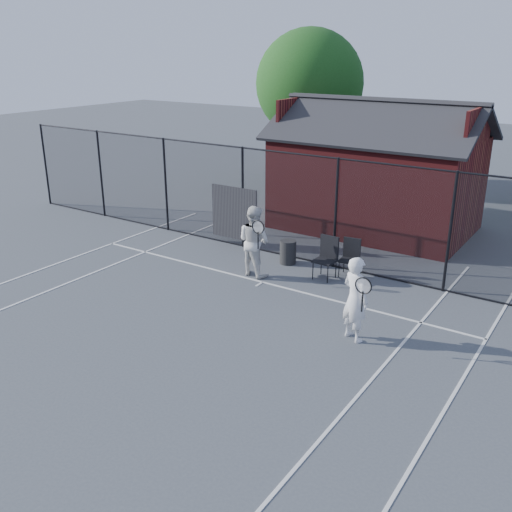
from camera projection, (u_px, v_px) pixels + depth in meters
The scene contains 10 objects.
ground at pixel (187, 328), 12.22m from camera, with size 80.00×80.00×0.00m, color #41464B.
court_lines at pixel (143, 353), 11.18m from camera, with size 11.02×18.00×0.01m.
fence at pixel (293, 208), 15.78m from camera, with size 22.04×3.00×3.00m.
clubhouse at pixel (377, 180), 18.44m from camera, with size 6.50×4.36×4.19m.
tree_left at pixel (310, 84), 23.65m from camera, with size 4.48×4.48×6.44m.
player_front at pixel (355, 299), 11.46m from camera, with size 0.86×0.70×1.79m.
player_back at pixel (254, 241), 14.77m from camera, with size 1.06×0.84×1.86m.
chair_left at pixel (325, 259), 14.62m from camera, with size 0.52×0.54×1.09m, color black.
chair_right at pixel (349, 259), 14.80m from camera, with size 0.47×0.49×0.97m, color black.
waste_bin at pixel (288, 252), 15.74m from camera, with size 0.45×0.45×0.66m, color black.
Camera 1 is at (7.28, -8.28, 5.67)m, focal length 40.00 mm.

